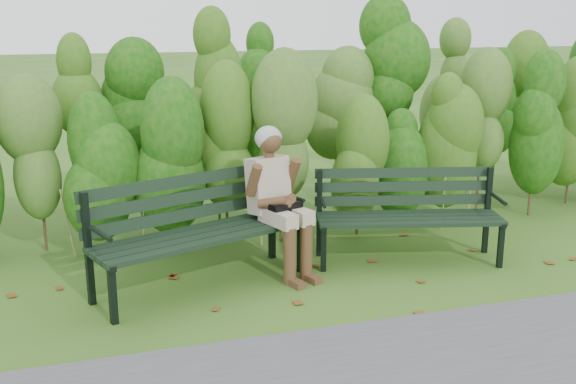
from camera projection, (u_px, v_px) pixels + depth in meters
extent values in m
plane|color=#355719|center=(299.00, 282.00, 6.04)|extent=(80.00, 80.00, 0.00)
cylinder|color=#47381E|center=(49.00, 220.00, 6.53)|extent=(0.03, 0.03, 0.80)
ellipsoid|color=#396417|center=(43.00, 155.00, 6.37)|extent=(0.64, 0.64, 1.44)
cylinder|color=#47381E|center=(114.00, 214.00, 6.71)|extent=(0.03, 0.03, 0.80)
ellipsoid|color=#396417|center=(109.00, 151.00, 6.54)|extent=(0.64, 0.64, 1.44)
cylinder|color=#47381E|center=(175.00, 209.00, 6.88)|extent=(0.03, 0.03, 0.80)
ellipsoid|color=#396417|center=(172.00, 148.00, 6.72)|extent=(0.64, 0.64, 1.44)
cylinder|color=#47381E|center=(234.00, 204.00, 7.05)|extent=(0.03, 0.03, 0.80)
ellipsoid|color=#396417|center=(232.00, 144.00, 6.89)|extent=(0.64, 0.64, 1.44)
cylinder|color=#47381E|center=(289.00, 200.00, 7.23)|extent=(0.03, 0.03, 0.80)
ellipsoid|color=#396417|center=(289.00, 141.00, 7.07)|extent=(0.64, 0.64, 1.44)
cylinder|color=#47381E|center=(342.00, 196.00, 7.40)|extent=(0.03, 0.03, 0.80)
ellipsoid|color=#396417|center=(344.00, 138.00, 7.24)|extent=(0.64, 0.64, 1.44)
cylinder|color=#47381E|center=(393.00, 191.00, 7.58)|extent=(0.03, 0.03, 0.80)
ellipsoid|color=#396417|center=(395.00, 135.00, 7.41)|extent=(0.64, 0.64, 1.44)
cylinder|color=#47381E|center=(441.00, 188.00, 7.75)|extent=(0.03, 0.03, 0.80)
ellipsoid|color=#396417|center=(445.00, 133.00, 7.59)|extent=(0.64, 0.64, 1.44)
cylinder|color=#47381E|center=(488.00, 184.00, 7.92)|extent=(0.03, 0.03, 0.80)
ellipsoid|color=#396417|center=(492.00, 130.00, 7.76)|extent=(0.64, 0.64, 1.44)
cylinder|color=#47381E|center=(532.00, 180.00, 8.10)|extent=(0.03, 0.03, 0.80)
ellipsoid|color=#396417|center=(537.00, 127.00, 7.93)|extent=(0.64, 0.64, 1.44)
cylinder|color=#47381E|center=(574.00, 177.00, 8.27)|extent=(0.03, 0.03, 0.80)
cylinder|color=#47381E|center=(72.00, 180.00, 7.48)|extent=(0.04, 0.04, 1.10)
ellipsoid|color=#0C4E0B|center=(65.00, 101.00, 7.26)|extent=(0.70, 0.70, 1.98)
cylinder|color=#47381E|center=(142.00, 175.00, 7.70)|extent=(0.04, 0.04, 1.10)
ellipsoid|color=#0C4E0B|center=(138.00, 98.00, 7.48)|extent=(0.70, 0.70, 1.98)
cylinder|color=#47381E|center=(208.00, 171.00, 7.92)|extent=(0.04, 0.04, 1.10)
ellipsoid|color=#0C4E0B|center=(206.00, 96.00, 7.70)|extent=(0.70, 0.70, 1.98)
cylinder|color=#47381E|center=(271.00, 167.00, 8.14)|extent=(0.04, 0.04, 1.10)
ellipsoid|color=#0C4E0B|center=(271.00, 94.00, 7.91)|extent=(0.70, 0.70, 1.98)
cylinder|color=#47381E|center=(331.00, 163.00, 8.35)|extent=(0.04, 0.04, 1.10)
ellipsoid|color=#0C4E0B|center=(332.00, 91.00, 8.13)|extent=(0.70, 0.70, 1.98)
cylinder|color=#47381E|center=(387.00, 159.00, 8.57)|extent=(0.04, 0.04, 1.10)
ellipsoid|color=#0C4E0B|center=(390.00, 89.00, 8.35)|extent=(0.70, 0.70, 1.98)
cylinder|color=#47381E|center=(441.00, 155.00, 8.79)|extent=(0.04, 0.04, 1.10)
ellipsoid|color=#0C4E0B|center=(445.00, 88.00, 8.57)|extent=(0.70, 0.70, 1.98)
cylinder|color=#47381E|center=(492.00, 152.00, 9.01)|extent=(0.04, 0.04, 1.10)
ellipsoid|color=#0C4E0B|center=(497.00, 86.00, 8.79)|extent=(0.70, 0.70, 1.98)
cylinder|color=#47381E|center=(540.00, 149.00, 9.23)|extent=(0.04, 0.04, 1.10)
ellipsoid|color=#0C4E0B|center=(547.00, 84.00, 9.00)|extent=(0.70, 0.70, 1.98)
cube|color=brown|center=(152.00, 288.00, 5.90)|extent=(0.07, 0.09, 0.01)
cube|color=brown|center=(274.00, 309.00, 5.49)|extent=(0.10, 0.11, 0.01)
cube|color=brown|center=(287.00, 249.00, 6.88)|extent=(0.10, 0.11, 0.01)
cube|color=brown|center=(235.00, 277.00, 6.15)|extent=(0.11, 0.11, 0.01)
cube|color=brown|center=(558.00, 266.00, 6.43)|extent=(0.11, 0.11, 0.01)
cube|color=brown|center=(178.00, 331.00, 5.10)|extent=(0.11, 0.10, 0.01)
cube|color=brown|center=(258.00, 276.00, 6.18)|extent=(0.11, 0.11, 0.01)
cube|color=brown|center=(522.00, 282.00, 6.04)|extent=(0.10, 0.08, 0.01)
cube|color=brown|center=(0.00, 324.00, 5.22)|extent=(0.11, 0.10, 0.01)
cube|color=brown|center=(425.00, 326.00, 5.18)|extent=(0.11, 0.11, 0.01)
cube|color=brown|center=(523.00, 227.00, 7.60)|extent=(0.11, 0.10, 0.01)
cube|color=brown|center=(466.00, 275.00, 6.20)|extent=(0.11, 0.10, 0.01)
cube|color=brown|center=(437.00, 312.00, 5.43)|extent=(0.10, 0.09, 0.01)
cube|color=brown|center=(389.00, 293.00, 5.80)|extent=(0.11, 0.09, 0.01)
cube|color=brown|center=(403.00, 244.00, 7.03)|extent=(0.10, 0.11, 0.01)
cube|color=brown|center=(110.00, 318.00, 5.32)|extent=(0.10, 0.11, 0.01)
cube|color=brown|center=(472.00, 271.00, 6.30)|extent=(0.11, 0.09, 0.01)
cube|color=brown|center=(312.00, 296.00, 5.73)|extent=(0.09, 0.07, 0.01)
cube|color=brown|center=(161.00, 275.00, 6.20)|extent=(0.11, 0.10, 0.01)
cube|color=brown|center=(500.00, 226.00, 7.63)|extent=(0.08, 0.10, 0.01)
cube|color=brown|center=(439.00, 260.00, 6.58)|extent=(0.11, 0.11, 0.01)
cube|color=black|center=(214.00, 241.00, 5.65)|extent=(1.85, 0.76, 0.04)
cube|color=black|center=(206.00, 237.00, 5.75)|extent=(1.85, 0.76, 0.04)
cube|color=black|center=(198.00, 233.00, 5.86)|extent=(1.85, 0.76, 0.04)
cube|color=black|center=(191.00, 230.00, 5.96)|extent=(1.85, 0.76, 0.04)
cube|color=black|center=(185.00, 214.00, 6.01)|extent=(1.83, 0.71, 0.11)
cube|color=black|center=(183.00, 198.00, 5.98)|extent=(1.83, 0.71, 0.11)
cube|color=black|center=(182.00, 181.00, 5.96)|extent=(1.83, 0.71, 0.11)
cube|color=black|center=(113.00, 295.00, 5.17)|extent=(0.07, 0.07, 0.48)
cube|color=black|center=(88.00, 249.00, 5.46)|extent=(0.07, 0.07, 0.96)
cube|color=black|center=(100.00, 260.00, 5.28)|extent=(0.23, 0.52, 0.04)
cylinder|color=black|center=(100.00, 233.00, 5.18)|extent=(0.17, 0.39, 0.04)
cube|color=black|center=(301.00, 247.00, 6.24)|extent=(0.07, 0.07, 0.48)
cube|color=black|center=(272.00, 211.00, 6.53)|extent=(0.07, 0.07, 0.96)
cube|color=black|center=(287.00, 219.00, 6.35)|extent=(0.23, 0.52, 0.04)
cylinder|color=black|center=(290.00, 196.00, 6.24)|extent=(0.17, 0.39, 0.04)
cube|color=black|center=(414.00, 224.00, 6.25)|extent=(1.73, 0.53, 0.04)
cube|color=black|center=(411.00, 220.00, 6.37)|extent=(1.73, 0.53, 0.04)
cube|color=black|center=(408.00, 217.00, 6.49)|extent=(1.73, 0.53, 0.04)
cube|color=black|center=(405.00, 213.00, 6.61)|extent=(1.73, 0.53, 0.04)
cube|color=black|center=(403.00, 200.00, 6.67)|extent=(1.72, 0.48, 0.10)
cube|color=black|center=(403.00, 186.00, 6.65)|extent=(1.72, 0.48, 0.10)
cube|color=black|center=(404.00, 173.00, 6.63)|extent=(1.72, 0.48, 0.10)
cube|color=black|center=(324.00, 249.00, 6.25)|extent=(0.06, 0.06, 0.44)
cube|color=black|center=(319.00, 213.00, 6.60)|extent=(0.06, 0.06, 0.88)
cube|color=black|center=(322.00, 222.00, 6.39)|extent=(0.16, 0.49, 0.04)
cylinder|color=black|center=(322.00, 202.00, 6.29)|extent=(0.12, 0.36, 0.04)
cube|color=black|center=(501.00, 245.00, 6.34)|extent=(0.06, 0.06, 0.44)
cube|color=black|center=(487.00, 211.00, 6.69)|extent=(0.06, 0.06, 0.88)
cube|color=black|center=(495.00, 219.00, 6.48)|extent=(0.16, 0.49, 0.04)
cylinder|color=black|center=(499.00, 199.00, 6.38)|extent=(0.12, 0.36, 0.04)
cube|color=#BCAE90|center=(278.00, 218.00, 6.00)|extent=(0.28, 0.45, 0.13)
cube|color=#BCAE90|center=(294.00, 214.00, 6.11)|extent=(0.28, 0.45, 0.13)
cylinder|color=#54361F|center=(290.00, 256.00, 5.94)|extent=(0.14, 0.14, 0.52)
cylinder|color=#54361F|center=(306.00, 252.00, 6.05)|extent=(0.14, 0.14, 0.52)
cube|color=#54361F|center=(295.00, 283.00, 5.94)|extent=(0.16, 0.22, 0.06)
cube|color=#54361F|center=(312.00, 278.00, 6.04)|extent=(0.16, 0.22, 0.06)
cube|color=#BCAE90|center=(268.00, 185.00, 6.21)|extent=(0.43, 0.37, 0.53)
cylinder|color=#54361F|center=(269.00, 155.00, 6.12)|extent=(0.09, 0.09, 0.10)
sphere|color=#54361F|center=(270.00, 141.00, 6.08)|extent=(0.22, 0.22, 0.22)
ellipsoid|color=gray|center=(268.00, 138.00, 6.09)|extent=(0.25, 0.24, 0.22)
cylinder|color=#54361F|center=(254.00, 180.00, 5.99)|extent=(0.16, 0.23, 0.32)
cylinder|color=#54361F|center=(292.00, 174.00, 6.25)|extent=(0.16, 0.23, 0.32)
cylinder|color=#54361F|center=(273.00, 202.00, 6.00)|extent=(0.28, 0.22, 0.14)
cylinder|color=#54361F|center=(292.00, 198.00, 6.13)|extent=(0.16, 0.29, 0.14)
sphere|color=#54361F|center=(286.00, 204.00, 6.02)|extent=(0.11, 0.11, 0.11)
cube|color=black|center=(286.00, 211.00, 6.05)|extent=(0.33, 0.22, 0.16)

